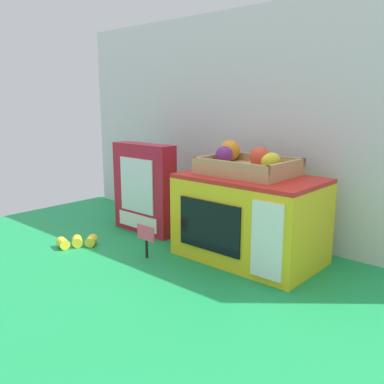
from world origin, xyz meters
TOP-DOWN VIEW (x-y plane):
  - ground_plane at (0.00, 0.00)m, footprint 1.70×1.70m
  - display_back_panel at (0.00, 0.22)m, footprint 1.61×0.03m
  - toy_microwave at (0.16, 0.02)m, footprint 0.41×0.25m
  - food_groups_crate at (0.12, 0.05)m, footprint 0.27×0.20m
  - cookie_set_box at (-0.27, -0.01)m, footprint 0.26×0.07m
  - price_sign at (-0.07, -0.18)m, footprint 0.07×0.01m
  - loose_toy_banana at (-0.31, -0.26)m, footprint 0.10×0.12m

SIDE VIEW (x-z plane):
  - ground_plane at x=0.00m, z-range 0.00..0.00m
  - loose_toy_banana at x=-0.31m, z-range 0.00..0.03m
  - price_sign at x=-0.07m, z-range 0.02..0.12m
  - toy_microwave at x=0.16m, z-range 0.00..0.25m
  - cookie_set_box at x=-0.27m, z-range 0.00..0.31m
  - food_groups_crate at x=0.12m, z-range 0.23..0.32m
  - display_back_panel at x=0.00m, z-range 0.00..0.75m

